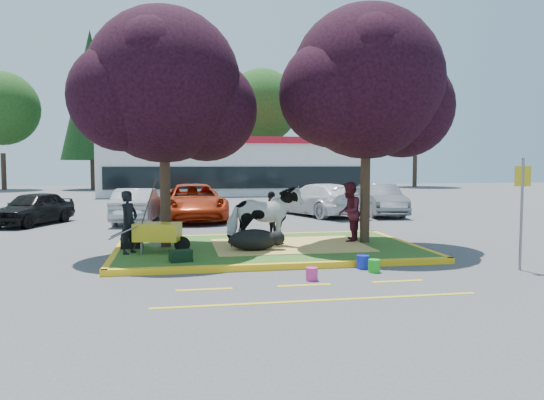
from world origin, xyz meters
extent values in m
plane|color=#424244|center=(0.00, 0.00, 0.00)|extent=(90.00, 90.00, 0.00)
cube|color=#2C571B|center=(0.00, 0.00, 0.07)|extent=(8.00, 5.00, 0.15)
cube|color=yellow|center=(0.00, -2.58, 0.07)|extent=(8.30, 0.16, 0.15)
cube|color=yellow|center=(0.00, 2.58, 0.07)|extent=(8.30, 0.16, 0.15)
cube|color=yellow|center=(-4.08, 0.00, 0.07)|extent=(0.16, 5.30, 0.15)
cube|color=yellow|center=(4.08, 0.00, 0.07)|extent=(0.16, 5.30, 0.15)
cube|color=#EBC660|center=(0.60, 0.00, 0.15)|extent=(4.20, 3.00, 0.01)
cylinder|color=black|center=(-2.80, 0.40, 1.91)|extent=(0.28, 0.28, 3.53)
sphere|color=black|center=(-2.80, 0.40, 4.56)|extent=(4.20, 4.20, 4.20)
sphere|color=black|center=(-1.64, 0.60, 3.93)|extent=(2.86, 2.86, 2.86)
sphere|color=black|center=(-3.85, 0.10, 4.18)|extent=(2.86, 2.86, 2.86)
cylinder|color=black|center=(2.90, 0.20, 2.00)|extent=(0.28, 0.28, 3.70)
sphere|color=black|center=(2.90, 0.20, 4.77)|extent=(4.40, 4.40, 4.40)
sphere|color=black|center=(4.11, 0.40, 4.11)|extent=(2.99, 2.99, 2.99)
sphere|color=black|center=(1.80, -0.10, 4.37)|extent=(2.99, 2.99, 2.99)
cube|color=yellow|center=(-2.00, -4.20, 0.00)|extent=(1.10, 0.12, 0.01)
cube|color=yellow|center=(0.00, -4.20, 0.00)|extent=(1.10, 0.12, 0.01)
cube|color=yellow|center=(2.00, -4.20, 0.00)|extent=(1.10, 0.12, 0.01)
cube|color=yellow|center=(0.00, -5.40, 0.00)|extent=(6.00, 0.10, 0.01)
cube|color=silver|center=(2.00, 28.00, 2.00)|extent=(20.00, 8.00, 4.00)
cube|color=red|center=(2.00, 28.00, 4.15)|extent=(20.40, 8.40, 0.50)
cube|color=black|center=(2.00, 23.95, 1.40)|extent=(19.00, 0.10, 1.60)
cylinder|color=black|center=(-18.00, 38.00, 1.68)|extent=(0.44, 0.44, 3.36)
sphere|color=#143811|center=(-18.00, 38.00, 7.44)|extent=(6.72, 6.72, 6.72)
cylinder|color=black|center=(-10.00, 37.00, 1.96)|extent=(0.44, 0.44, 3.92)
cone|color=black|center=(-10.00, 37.00, 8.68)|extent=(5.60, 5.60, 11.90)
cylinder|color=black|center=(-2.00, 38.50, 1.54)|extent=(0.44, 0.44, 3.08)
sphere|color=#143811|center=(-2.00, 38.50, 6.82)|extent=(6.16, 6.16, 6.16)
cylinder|color=black|center=(6.00, 37.50, 1.82)|extent=(0.44, 0.44, 3.64)
sphere|color=#143811|center=(6.00, 37.50, 8.06)|extent=(7.28, 7.28, 7.28)
cylinder|color=black|center=(14.00, 38.00, 1.75)|extent=(0.44, 0.44, 3.50)
cone|color=black|center=(14.00, 38.00, 7.75)|extent=(5.00, 5.00, 10.62)
cylinder|color=black|center=(22.00, 37.00, 1.61)|extent=(0.44, 0.44, 3.22)
sphere|color=#143811|center=(22.00, 37.00, 7.13)|extent=(6.44, 6.44, 6.44)
imported|color=silver|center=(-0.15, -0.21, 0.99)|extent=(2.10, 1.17, 1.69)
ellipsoid|color=black|center=(-0.51, -0.69, 0.43)|extent=(1.42, 0.95, 0.57)
imported|color=black|center=(-3.70, -0.57, 0.95)|extent=(0.63, 0.70, 1.60)
imported|color=#4D1621|center=(2.49, 0.40, 1.03)|extent=(0.97, 1.06, 1.75)
imported|color=black|center=(0.41, 1.74, 0.87)|extent=(0.61, 0.91, 1.43)
cylinder|color=black|center=(-2.37, -0.60, 0.35)|extent=(0.41, 0.18, 0.41)
cylinder|color=slate|center=(-3.39, -0.85, 0.30)|extent=(0.04, 0.04, 0.29)
cylinder|color=slate|center=(-3.39, -0.35, 0.30)|extent=(0.04, 0.04, 0.29)
cube|color=gold|center=(-2.99, -0.60, 0.69)|extent=(1.26, 0.93, 0.45)
cylinder|color=slate|center=(-3.84, -0.85, 0.72)|extent=(0.72, 0.22, 0.37)
cylinder|color=slate|center=(-3.84, -0.35, 0.72)|extent=(0.72, 0.22, 0.37)
cube|color=black|center=(-3.70, 0.30, 0.30)|extent=(0.61, 0.35, 0.30)
cube|color=black|center=(-2.42, -1.95, 0.29)|extent=(0.56, 0.42, 0.27)
cylinder|color=slate|center=(5.24, -3.61, 1.28)|extent=(0.06, 0.06, 2.57)
cube|color=gold|center=(5.24, -3.61, 2.16)|extent=(0.36, 0.11, 0.46)
cylinder|color=green|center=(1.86, -3.23, 0.14)|extent=(0.35, 0.35, 0.29)
cylinder|color=#CC2D8C|center=(0.26, -3.79, 0.14)|extent=(0.30, 0.30, 0.27)
cylinder|color=#1827C1|center=(1.75, -2.80, 0.16)|extent=(0.31, 0.31, 0.32)
imported|color=black|center=(-8.09, 7.93, 0.67)|extent=(2.95, 4.21, 1.33)
imported|color=#A1A4A9|center=(-4.06, 8.06, 0.71)|extent=(1.95, 4.44, 1.42)
imported|color=#A92C0E|center=(-1.76, 8.61, 0.78)|extent=(2.77, 5.69, 1.56)
imported|color=white|center=(4.05, 9.42, 0.75)|extent=(3.73, 5.60, 1.51)
imported|color=slate|center=(6.95, 9.05, 0.73)|extent=(2.01, 4.58, 1.46)
camera|label=1|loc=(-2.54, -14.41, 2.46)|focal=35.00mm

